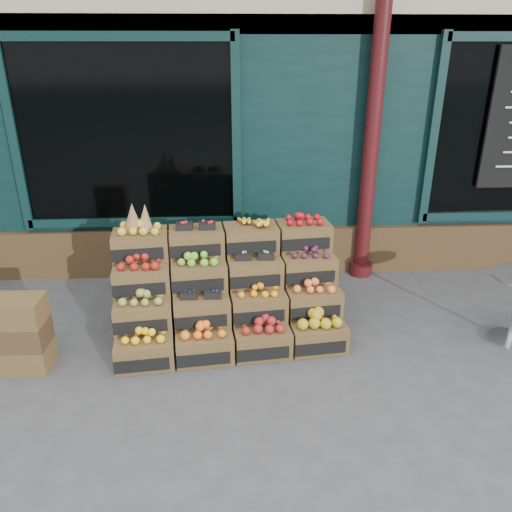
{
  "coord_description": "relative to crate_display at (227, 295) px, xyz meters",
  "views": [
    {
      "loc": [
        -0.43,
        -3.65,
        2.71
      ],
      "look_at": [
        -0.2,
        0.7,
        0.85
      ],
      "focal_mm": 35.0,
      "sensor_mm": 36.0,
      "label": 1
    }
  ],
  "objects": [
    {
      "name": "ground",
      "position": [
        0.48,
        -0.75,
        -0.41
      ],
      "size": [
        60.0,
        60.0,
        0.0
      ],
      "primitive_type": "plane",
      "color": "#404042",
      "rests_on": "ground"
    },
    {
      "name": "shop_facade",
      "position": [
        0.49,
        4.36,
        1.98
      ],
      "size": [
        12.0,
        6.24,
        4.8
      ],
      "color": "black",
      "rests_on": "ground"
    },
    {
      "name": "crate_display",
      "position": [
        0.0,
        0.0,
        0.0
      ],
      "size": [
        2.25,
        1.27,
        1.34
      ],
      "rotation": [
        0.0,
        0.0,
        0.11
      ],
      "color": "brown",
      "rests_on": "ground"
    },
    {
      "name": "spare_crates",
      "position": [
        -1.82,
        -0.52,
        -0.07
      ],
      "size": [
        0.47,
        0.33,
        0.7
      ],
      "rotation": [
        0.0,
        0.0,
        -0.03
      ],
      "color": "brown",
      "rests_on": "ground"
    },
    {
      "name": "shopkeeper",
      "position": [
        -1.05,
        1.95,
        0.6
      ],
      "size": [
        0.87,
        0.74,
        2.03
      ],
      "primitive_type": "imported",
      "rotation": [
        0.0,
        0.0,
        2.74
      ],
      "color": "#185429",
      "rests_on": "ground"
    }
  ]
}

